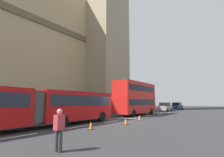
% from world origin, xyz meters
% --- Properties ---
extents(ground_plane, '(160.00, 160.00, 0.00)m').
position_xyz_m(ground_plane, '(0.00, 0.00, 0.00)').
color(ground_plane, '#333335').
extents(lane_centre_marking, '(34.40, 0.16, 0.01)m').
position_xyz_m(lane_centre_marking, '(1.54, 0.00, 0.00)').
color(lane_centre_marking, silver).
rests_on(lane_centre_marking, ground_plane).
extents(articulated_bus, '(16.88, 2.54, 2.90)m').
position_xyz_m(articulated_bus, '(-8.25, 1.99, 1.75)').
color(articulated_bus, '#B20F0F').
rests_on(articulated_bus, ground_plane).
extents(double_decker_bus, '(9.37, 2.54, 4.90)m').
position_xyz_m(double_decker_bus, '(8.43, 2.00, 2.71)').
color(double_decker_bus, red).
rests_on(double_decker_bus, ground_plane).
extents(sedan_lead, '(4.40, 1.86, 1.85)m').
position_xyz_m(sedan_lead, '(22.09, 2.06, 0.91)').
color(sedan_lead, gray).
rests_on(sedan_lead, ground_plane).
extents(sedan_trailing, '(4.40, 1.86, 1.85)m').
position_xyz_m(sedan_trailing, '(30.22, 1.76, 0.91)').
color(sedan_trailing, navy).
rests_on(sedan_trailing, ground_plane).
extents(traffic_cone_west, '(0.36, 0.36, 0.58)m').
position_xyz_m(traffic_cone_west, '(-5.73, -1.70, 0.28)').
color(traffic_cone_west, black).
rests_on(traffic_cone_west, ground_plane).
extents(traffic_cone_middle, '(0.36, 0.36, 0.58)m').
position_xyz_m(traffic_cone_middle, '(-1.97, -2.40, 0.28)').
color(traffic_cone_middle, black).
rests_on(traffic_cone_middle, ground_plane).
extents(traffic_cone_east, '(0.36, 0.36, 0.58)m').
position_xyz_m(traffic_cone_east, '(2.03, -1.74, 0.28)').
color(traffic_cone_east, black).
rests_on(traffic_cone_east, ground_plane).
extents(pedestrian_near_cones, '(0.42, 0.36, 1.69)m').
position_xyz_m(pedestrian_near_cones, '(-10.74, -4.51, 0.91)').
color(pedestrian_near_cones, '#333333').
rests_on(pedestrian_near_cones, ground_plane).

